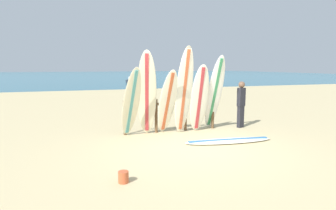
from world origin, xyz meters
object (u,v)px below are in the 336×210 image
object	(u,v)px
surfboard_leaning_right	(215,93)
small_boat_offshore	(132,80)
surfboard_leaning_left	(147,94)
surfboard_rack	(171,111)
surfboard_leaning_center_left	(167,102)
beachgoer_standing	(241,102)
surfboard_leaning_center	(184,91)
sand_bucket	(123,177)
surfboard_leaning_center_right	(199,99)
surfboard_lying_on_sand	(229,141)
surfboard_leaning_far_left	(131,103)

from	to	relation	value
surfboard_leaning_right	small_boat_offshore	distance (m)	26.81
small_boat_offshore	surfboard_leaning_left	bearing A→B (deg)	-99.77
surfboard_rack	surfboard_leaning_center_left	bearing A→B (deg)	-122.46
surfboard_leaning_right	beachgoer_standing	size ratio (longest dim) A/B	1.54
surfboard_leaning_center	small_boat_offshore	bearing A→B (deg)	82.53
sand_bucket	surfboard_leaning_center_right	bearing A→B (deg)	47.37
surfboard_leaning_left	beachgoer_standing	distance (m)	3.21
surfboard_leaning_right	surfboard_leaning_center_left	bearing A→B (deg)	-176.09
surfboard_leaning_center	surfboard_leaning_right	world-z (taller)	surfboard_leaning_center
surfboard_leaning_left	surfboard_leaning_center_left	xyz separation A→B (m)	(0.59, -0.09, -0.26)
beachgoer_standing	surfboard_lying_on_sand	bearing A→B (deg)	-131.16
surfboard_leaning_center_left	beachgoer_standing	size ratio (longest dim) A/B	1.27
surfboard_lying_on_sand	surfboard_leaning_right	bearing A→B (deg)	79.35
surfboard_leaning_center	surfboard_leaning_right	xyz separation A→B (m)	(1.08, 0.17, -0.12)
beachgoer_standing	sand_bucket	size ratio (longest dim) A/B	7.50
small_boat_offshore	surfboard_leaning_center_right	bearing A→B (deg)	-96.38
surfboard_leaning_left	surfboard_leaning_center_right	distance (m)	1.62
surfboard_leaning_right	surfboard_lying_on_sand	bearing A→B (deg)	-100.65
surfboard_leaning_center_left	small_boat_offshore	world-z (taller)	surfboard_leaning_center_left
surfboard_leaning_left	surfboard_leaning_center	xyz separation A→B (m)	(1.08, -0.15, 0.06)
surfboard_leaning_left	beachgoer_standing	size ratio (longest dim) A/B	1.62
surfboard_leaning_center_right	beachgoer_standing	distance (m)	1.60
surfboard_leaning_center	small_boat_offshore	xyz separation A→B (m)	(3.52, 26.85, -1.04)
surfboard_leaning_center_left	surfboard_leaning_center	xyz separation A→B (m)	(0.49, -0.06, 0.33)
surfboard_leaning_far_left	small_boat_offshore	xyz separation A→B (m)	(5.08, 26.84, -0.74)
surfboard_leaning_center_left	surfboard_lying_on_sand	bearing A→B (deg)	-43.59
surfboard_lying_on_sand	small_boat_offshore	bearing A→B (deg)	84.51
surfboard_lying_on_sand	sand_bucket	bearing A→B (deg)	-150.22
surfboard_leaning_right	surfboard_lying_on_sand	size ratio (longest dim) A/B	0.95
surfboard_leaning_far_left	surfboard_leaning_center_left	distance (m)	1.07
surfboard_leaning_far_left	surfboard_leaning_center	world-z (taller)	surfboard_leaning_center
surfboard_leaning_center_left	small_boat_offshore	distance (m)	27.10
surfboard_leaning_right	small_boat_offshore	world-z (taller)	surfboard_leaning_right
beachgoer_standing	small_boat_offshore	world-z (taller)	beachgoer_standing
surfboard_lying_on_sand	beachgoer_standing	distance (m)	2.10
surfboard_leaning_far_left	surfboard_leaning_center_left	world-z (taller)	surfboard_leaning_far_left
surfboard_leaning_left	surfboard_leaning_far_left	bearing A→B (deg)	-163.04
surfboard_leaning_center_left	beachgoer_standing	bearing A→B (deg)	4.57
surfboard_rack	small_boat_offshore	distance (m)	26.68
small_boat_offshore	sand_bucket	bearing A→B (deg)	-100.99
surfboard_leaning_right	sand_bucket	xyz separation A→B (m)	(-3.35, -3.13, -1.07)
surfboard_leaning_right	small_boat_offshore	size ratio (longest dim) A/B	0.93
surfboard_leaning_center	surfboard_lying_on_sand	bearing A→B (deg)	-55.32
surfboard_leaning_center_right	beachgoer_standing	xyz separation A→B (m)	(1.57, 0.19, -0.20)
surfboard_rack	surfboard_leaning_center_right	xyz separation A→B (m)	(0.78, -0.36, 0.39)
surfboard_leaning_far_left	surfboard_lying_on_sand	distance (m)	2.84
surfboard_rack	beachgoer_standing	world-z (taller)	beachgoer_standing
surfboard_leaning_center_right	surfboard_lying_on_sand	size ratio (longest dim) A/B	0.84
surfboard_leaning_right	surfboard_leaning_left	bearing A→B (deg)	-179.57
surfboard_lying_on_sand	surfboard_leaning_center_right	bearing A→B (deg)	103.07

